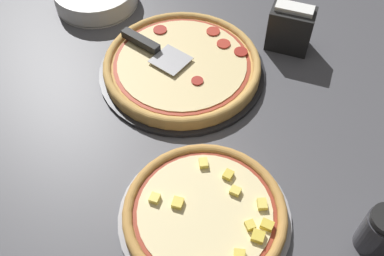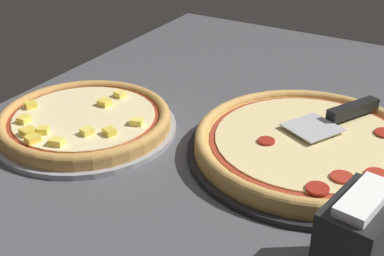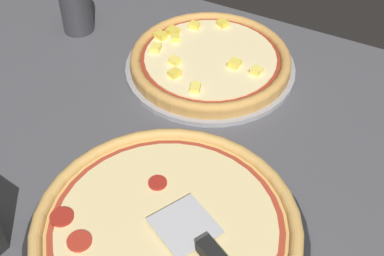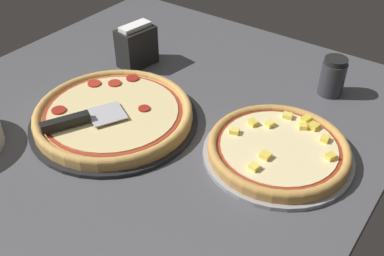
# 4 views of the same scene
# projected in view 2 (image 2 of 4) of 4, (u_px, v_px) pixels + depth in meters

# --- Properties ---
(ground_plane) EXTENTS (1.31, 1.13, 0.04)m
(ground_plane) POSITION_uv_depth(u_px,v_px,m) (275.00, 163.00, 0.92)
(ground_plane) COLOR #4C4C51
(pizza_pan_front) EXTENTS (0.41, 0.41, 0.01)m
(pizza_pan_front) POSITION_uv_depth(u_px,v_px,m) (308.00, 154.00, 0.91)
(pizza_pan_front) COLOR black
(pizza_pan_front) RESTS_ON ground_plane
(pizza_front) EXTENTS (0.39, 0.39, 0.03)m
(pizza_front) POSITION_uv_depth(u_px,v_px,m) (309.00, 143.00, 0.90)
(pizza_front) COLOR tan
(pizza_front) RESTS_ON pizza_pan_front
(pizza_pan_back) EXTENTS (0.34, 0.34, 0.01)m
(pizza_pan_back) POSITION_uv_depth(u_px,v_px,m) (86.00, 128.00, 0.99)
(pizza_pan_back) COLOR #939399
(pizza_pan_back) RESTS_ON ground_plane
(pizza_back) EXTENTS (0.32, 0.32, 0.03)m
(pizza_back) POSITION_uv_depth(u_px,v_px,m) (85.00, 119.00, 0.98)
(pizza_back) COLOR #C68E47
(pizza_back) RESTS_ON pizza_pan_back
(serving_spatula) EXTENTS (0.19, 0.13, 0.02)m
(serving_spatula) POSITION_uv_depth(u_px,v_px,m) (344.00, 113.00, 0.94)
(serving_spatula) COLOR #B7B7BC
(serving_spatula) RESTS_ON pizza_front
(napkin_holder) EXTENTS (0.12, 0.08, 0.13)m
(napkin_holder) POSITION_uv_depth(u_px,v_px,m) (357.00, 241.00, 0.63)
(napkin_holder) COLOR black
(napkin_holder) RESTS_ON ground_plane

